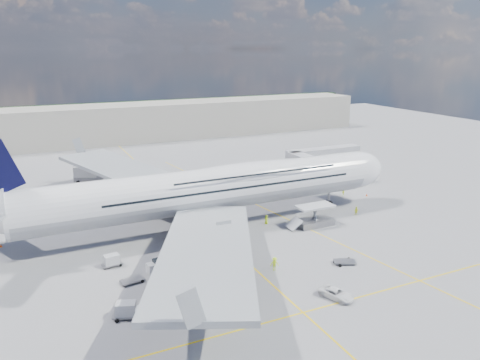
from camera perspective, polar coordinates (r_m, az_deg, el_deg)
name	(u,v)px	position (r m, az deg, el deg)	size (l,w,h in m)	color
ground	(232,249)	(72.65, -0.94, -8.37)	(300.00, 300.00, 0.00)	gray
taxi_line_main	(232,249)	(72.65, -0.94, -8.36)	(0.25, 220.00, 0.01)	yellow
taxi_line_cross	(303,313)	(57.09, 7.70, -15.72)	(120.00, 0.25, 0.01)	yellow
taxi_line_diag	(279,215)	(86.87, 4.78, -4.29)	(0.25, 100.00, 0.01)	yellow
airliner	(209,189)	(79.01, -3.78, -1.08)	(77.26, 79.15, 23.71)	white
jet_bridge	(318,159)	(101.99, 9.52, 2.58)	(18.80, 12.10, 8.50)	#B7B7BC
cargo_loader	(314,219)	(82.24, 8.98, -4.69)	(8.53, 3.20, 3.67)	silver
terminal	(113,124)	(159.62, -15.25, 6.64)	(180.00, 16.00, 12.00)	#B2AD9E
tree_line	(185,108)	(213.01, -6.74, 8.68)	(160.00, 6.00, 8.00)	#193814
dolly_row_a	(144,314)	(55.73, -11.61, -15.70)	(2.94, 2.22, 1.66)	gray
dolly_row_b	(126,310)	(56.69, -13.72, -15.10)	(3.38, 2.57, 1.91)	gray
dolly_row_c	(112,260)	(69.18, -15.37, -9.41)	(2.90, 1.78, 1.74)	gray
dolly_back	(132,280)	(64.34, -12.99, -11.82)	(3.19, 2.05, 0.44)	gray
dolly_nose_far	(345,261)	(69.39, 12.62, -9.66)	(3.48, 2.77, 0.45)	gray
dolly_nose_near	(240,253)	(70.35, -0.05, -8.95)	(2.58, 1.39, 0.38)	gray
baggage_tug	(158,266)	(66.36, -10.02, -10.31)	(3.08, 1.78, 1.81)	silver
catering_truck_inner	(136,186)	(99.61, -12.54, -0.76)	(7.40, 3.21, 4.32)	gray
catering_truck_outer	(90,176)	(111.21, -17.83, 0.51)	(7.57, 5.14, 4.17)	gray
service_van	(336,294)	(60.29, 11.66, -13.42)	(2.04, 4.42, 1.23)	white
crew_nose	(344,191)	(100.33, 12.52, -1.26)	(0.73, 0.48, 2.01)	#E0F81A
crew_loader	(356,211)	(88.85, 14.00, -3.69)	(0.82, 0.64, 1.69)	#CFDB17
crew_wing	(210,272)	(63.42, -3.62, -11.16)	(1.18, 0.49, 2.01)	#B2F119
crew_van	(266,220)	(82.23, 3.24, -4.83)	(0.80, 0.52, 1.64)	#D8FF1A
crew_tug	(275,264)	(65.82, 4.23, -10.16)	(1.25, 0.72, 1.94)	#D4FF1A
cone_nose	(367,195)	(101.11, 15.19, -1.75)	(0.42, 0.42, 0.53)	#FF540D
cone_wing_left_inner	(172,193)	(99.92, -8.32, -1.55)	(0.45, 0.45, 0.58)	#FF540D
cone_wing_left_outer	(110,197)	(99.74, -15.55, -2.02)	(0.41, 0.41, 0.53)	#FF540D
cone_wing_right_inner	(165,267)	(67.15, -9.12, -10.47)	(0.39, 0.39, 0.50)	#FF540D
cone_wing_right_outer	(177,297)	(59.68, -7.72, -13.95)	(0.40, 0.40, 0.52)	#FF540D
cone_tail	(1,246)	(81.95, -27.13, -7.14)	(0.39, 0.39, 0.50)	#FF540D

